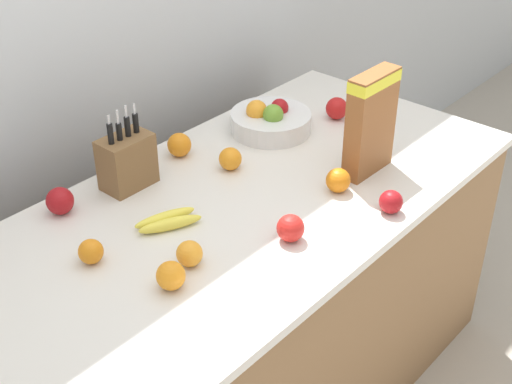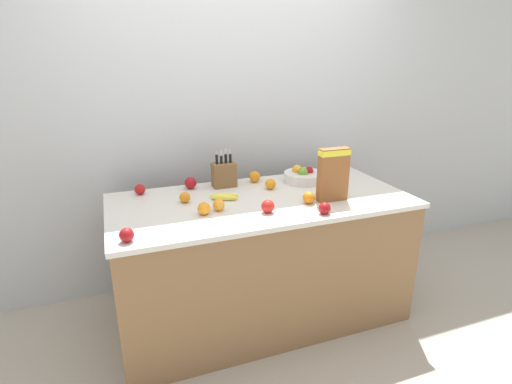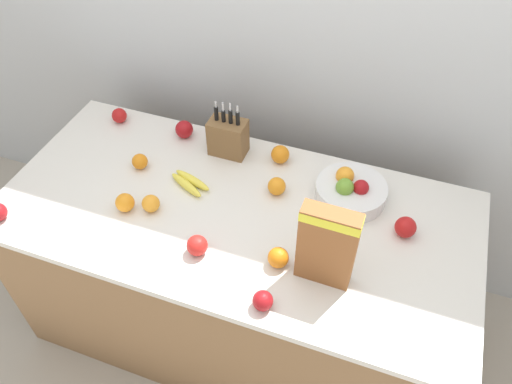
{
  "view_description": "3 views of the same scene",
  "coord_description": "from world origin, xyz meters",
  "views": [
    {
      "loc": [
        -1.33,
        -1.22,
        2.04
      ],
      "look_at": [
        0.01,
        -0.06,
        0.92
      ],
      "focal_mm": 50.0,
      "sensor_mm": 36.0,
      "label": 1
    },
    {
      "loc": [
        -0.87,
        -2.26,
        1.76
      ],
      "look_at": [
        -0.05,
        -0.05,
        0.94
      ],
      "focal_mm": 28.0,
      "sensor_mm": 36.0,
      "label": 2
    },
    {
      "loc": [
        0.54,
        -1.23,
        2.35
      ],
      "look_at": [
        0.09,
        0.0,
        1.0
      ],
      "focal_mm": 35.0,
      "sensor_mm": 36.0,
      "label": 3
    }
  ],
  "objects": [
    {
      "name": "counter",
      "position": [
        0.0,
        0.0,
        0.44
      ],
      "size": [
        1.92,
        0.9,
        0.87
      ],
      "color": "olive",
      "rests_on": "ground_plane"
    },
    {
      "name": "cereal_box",
      "position": [
        0.41,
        -0.19,
        1.05
      ],
      "size": [
        0.2,
        0.07,
        0.34
      ],
      "rotation": [
        0.0,
        0.0,
        -0.02
      ],
      "color": "brown",
      "rests_on": "counter"
    },
    {
      "name": "orange_front_center",
      "position": [
        -0.48,
        0.1,
        0.9
      ],
      "size": [
        0.07,
        0.07,
        0.07
      ],
      "primitive_type": "sphere",
      "color": "orange",
      "rests_on": "counter"
    },
    {
      "name": "apple_middle",
      "position": [
        -0.05,
        -0.24,
        0.91
      ],
      "size": [
        0.08,
        0.08,
        0.08
      ],
      "primitive_type": "sphere",
      "color": "red",
      "rests_on": "counter"
    },
    {
      "name": "wall_back",
      "position": [
        0.0,
        0.67,
        1.3
      ],
      "size": [
        9.0,
        0.06,
        2.6
      ],
      "color": "silver",
      "rests_on": "ground_plane"
    },
    {
      "name": "apple_front",
      "position": [
        0.25,
        -0.37,
        0.91
      ],
      "size": [
        0.07,
        0.07,
        0.07
      ],
      "primitive_type": "sphere",
      "color": "#A31419",
      "rests_on": "counter"
    },
    {
      "name": "apple_rear",
      "position": [
        -0.73,
        0.35,
        0.91
      ],
      "size": [
        0.07,
        0.07,
        0.07
      ],
      "primitive_type": "sphere",
      "color": "red",
      "rests_on": "counter"
    },
    {
      "name": "orange_mid_left",
      "position": [
        0.08,
        0.34,
        0.91
      ],
      "size": [
        0.08,
        0.08,
        0.08
      ],
      "primitive_type": "sphere",
      "color": "orange",
      "rests_on": "counter"
    },
    {
      "name": "apple_rightmost",
      "position": [
        -0.85,
        -0.35,
        0.91
      ],
      "size": [
        0.07,
        0.07,
        0.07
      ],
      "primitive_type": "sphere",
      "color": "#A31419",
      "rests_on": "counter"
    },
    {
      "name": "knife_block",
      "position": [
        -0.16,
        0.32,
        0.96
      ],
      "size": [
        0.16,
        0.1,
        0.27
      ],
      "color": "brown",
      "rests_on": "counter"
    },
    {
      "name": "orange_back_center",
      "position": [
        0.24,
        -0.19,
        0.91
      ],
      "size": [
        0.08,
        0.08,
        0.08
      ],
      "primitive_type": "sphere",
      "color": "orange",
      "rests_on": "counter"
    },
    {
      "name": "orange_front_right",
      "position": [
        -0.41,
        -0.14,
        0.91
      ],
      "size": [
        0.08,
        0.08,
        0.08
      ],
      "primitive_type": "sphere",
      "color": "orange",
      "rests_on": "counter"
    },
    {
      "name": "fruit_bowl",
      "position": [
        0.41,
        0.23,
        0.91
      ],
      "size": [
        0.29,
        0.29,
        0.12
      ],
      "color": "silver",
      "rests_on": "counter"
    },
    {
      "name": "banana_bunch",
      "position": [
        -0.23,
        0.07,
        0.89
      ],
      "size": [
        0.2,
        0.14,
        0.04
      ],
      "rotation": [
        0.0,
        0.0,
        5.96
      ],
      "color": "yellow",
      "rests_on": "counter"
    },
    {
      "name": "apple_by_knife_block",
      "position": [
        0.65,
        0.11,
        0.91
      ],
      "size": [
        0.08,
        0.08,
        0.08
      ],
      "primitive_type": "sphere",
      "color": "red",
      "rests_on": "counter"
    },
    {
      "name": "apple_near_bananas",
      "position": [
        -0.39,
        0.35,
        0.91
      ],
      "size": [
        0.08,
        0.08,
        0.08
      ],
      "primitive_type": "sphere",
      "color": "#A31419",
      "rests_on": "counter"
    },
    {
      "name": "orange_mid_right",
      "position": [
        0.13,
        0.15,
        0.91
      ],
      "size": [
        0.07,
        0.07,
        0.07
      ],
      "primitive_type": "sphere",
      "color": "orange",
      "rests_on": "counter"
    },
    {
      "name": "orange_near_bowl",
      "position": [
        -0.31,
        -0.11,
        0.91
      ],
      "size": [
        0.07,
        0.07,
        0.07
      ],
      "primitive_type": "sphere",
      "color": "orange",
      "rests_on": "counter"
    },
    {
      "name": "ground_plane",
      "position": [
        0.0,
        0.0,
        0.0
      ],
      "size": [
        14.0,
        14.0,
        0.0
      ],
      "primitive_type": "plane",
      "color": "#B2A899"
    }
  ]
}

